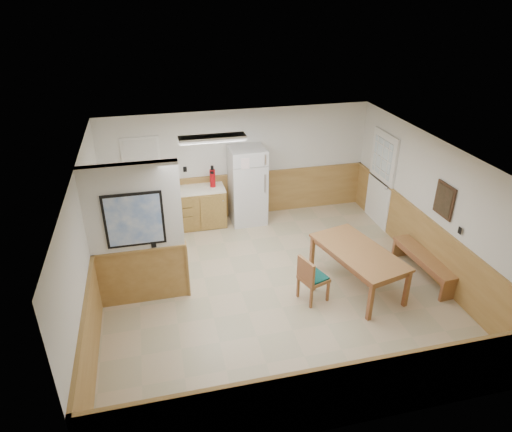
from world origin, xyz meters
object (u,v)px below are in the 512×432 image
object	(u,v)px
refrigerator	(248,186)
dining_chair	(310,276)
fire_extinguisher	(213,178)
dining_table	(358,255)
soap_bottle	(146,188)
dining_bench	(424,261)

from	to	relation	value
refrigerator	dining_chair	world-z (taller)	refrigerator
fire_extinguisher	dining_table	bearing A→B (deg)	-69.44
refrigerator	dining_table	xyz separation A→B (m)	(1.33, -2.93, -0.22)
dining_table	fire_extinguisher	distance (m)	3.69
dining_chair	fire_extinguisher	size ratio (longest dim) A/B	1.75
dining_table	soap_bottle	world-z (taller)	soap_bottle
dining_bench	soap_bottle	bearing A→B (deg)	144.48
fire_extinguisher	soap_bottle	bearing A→B (deg)	165.33
dining_bench	fire_extinguisher	world-z (taller)	fire_extinguisher
dining_table	dining_chair	size ratio (longest dim) A/B	2.30
refrigerator	soap_bottle	distance (m)	2.20
soap_bottle	fire_extinguisher	bearing A→B (deg)	-0.34
dining_table	fire_extinguisher	xyz separation A→B (m)	(-2.10, 3.01, 0.46)
dining_chair	refrigerator	bearing A→B (deg)	78.03
refrigerator	fire_extinguisher	world-z (taller)	refrigerator
dining_table	dining_bench	size ratio (longest dim) A/B	1.22
dining_table	dining_bench	xyz separation A→B (m)	(1.34, -0.01, -0.32)
refrigerator	dining_bench	bearing A→B (deg)	-48.62
refrigerator	dining_table	distance (m)	3.23
dining_bench	dining_chair	bearing A→B (deg)	-178.87
dining_table	dining_chair	bearing A→B (deg)	177.89
dining_table	dining_bench	world-z (taller)	dining_table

